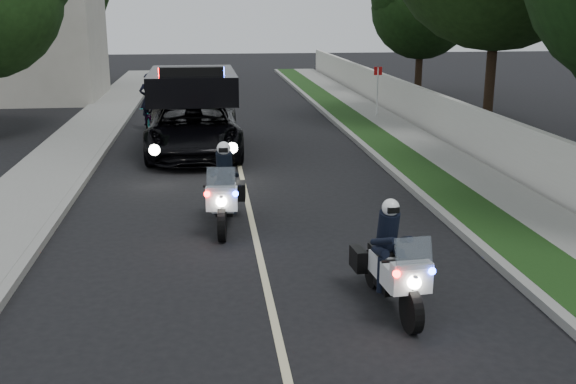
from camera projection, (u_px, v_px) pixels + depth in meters
name	position (u px, v px, depth m)	size (l,w,h in m)	color
ground	(278.00, 336.00, 9.27)	(120.00, 120.00, 0.00)	black
curb_right	(383.00, 163.00, 19.30)	(0.20, 60.00, 0.15)	gray
grass_verge	(407.00, 162.00, 19.38)	(1.20, 60.00, 0.16)	#193814
sidewalk_right	(450.00, 161.00, 19.53)	(1.40, 60.00, 0.16)	gray
property_wall	(485.00, 137.00, 19.46)	(0.22, 60.00, 1.50)	beige
curb_left	(90.00, 171.00, 18.35)	(0.20, 60.00, 0.15)	gray
sidewalk_left	(48.00, 172.00, 18.22)	(2.00, 60.00, 0.16)	gray
building_far	(12.00, 27.00, 32.08)	(8.00, 6.00, 7.00)	#A8A396
lane_marking	(240.00, 169.00, 18.84)	(0.12, 50.00, 0.01)	#BFB78C
police_moto_left	(225.00, 227.00, 13.89)	(0.73, 2.08, 1.76)	silver
police_moto_right	(390.00, 307.00, 10.16)	(0.69, 1.96, 1.67)	silver
police_suv	(195.00, 153.00, 20.92)	(2.80, 6.05, 2.94)	black
bicycle	(151.00, 130.00, 24.94)	(0.57, 1.64, 0.86)	black
cyclist	(151.00, 130.00, 24.94)	(0.68, 0.45, 1.89)	black
sign_post	(376.00, 119.00, 27.48)	(0.34, 0.34, 2.16)	#AC0C25
tree_right_d	(486.00, 129.00, 25.07)	(7.93, 7.93, 13.22)	#1D3B13
tree_right_e	(417.00, 95.00, 34.93)	(5.07, 5.07, 8.46)	black
tree_left_far	(57.00, 88.00, 38.09)	(6.82, 6.82, 11.37)	#193410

